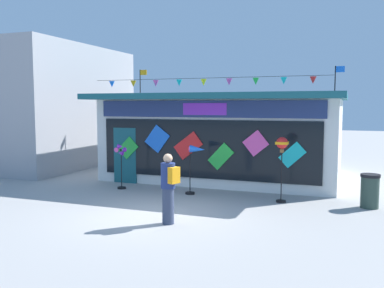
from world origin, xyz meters
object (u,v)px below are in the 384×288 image
(wind_spinner_left, at_px, (196,157))
(trash_bin, at_px, (370,191))
(kite_shop_building, at_px, (229,135))
(person_near_camera, at_px, (169,187))
(wind_spinner_center_left, at_px, (282,149))
(wind_spinner_far_left, at_px, (121,158))

(wind_spinner_left, height_order, trash_bin, wind_spinner_left)
(kite_shop_building, distance_m, trash_bin, 6.53)
(kite_shop_building, distance_m, wind_spinner_left, 3.98)
(person_near_camera, bearing_deg, wind_spinner_left, -148.95)
(kite_shop_building, bearing_deg, trash_bin, -37.36)
(wind_spinner_left, height_order, wind_spinner_center_left, wind_spinner_center_left)
(kite_shop_building, relative_size, person_near_camera, 5.27)
(wind_spinner_center_left, distance_m, trash_bin, 2.62)
(kite_shop_building, bearing_deg, wind_spinner_far_left, -123.13)
(wind_spinner_left, bearing_deg, trash_bin, 0.72)
(wind_spinner_left, xyz_separation_m, wind_spinner_center_left, (2.67, -0.12, 0.35))
(wind_spinner_center_left, bearing_deg, wind_spinner_far_left, 179.11)
(wind_spinner_far_left, xyz_separation_m, wind_spinner_center_left, (5.34, -0.08, 0.52))
(person_near_camera, bearing_deg, kite_shop_building, -153.28)
(wind_spinner_far_left, xyz_separation_m, wind_spinner_left, (2.67, 0.04, 0.17))
(wind_spinner_left, distance_m, trash_bin, 5.10)
(kite_shop_building, xyz_separation_m, wind_spinner_far_left, (-2.61, -4.00, -0.59))
(wind_spinner_center_left, bearing_deg, person_near_camera, -124.22)
(kite_shop_building, distance_m, wind_spinner_far_left, 4.82)
(person_near_camera, xyz_separation_m, trash_bin, (4.53, 3.36, -0.41))
(person_near_camera, bearing_deg, wind_spinner_center_left, 167.99)
(trash_bin, bearing_deg, wind_spinner_center_left, -175.49)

